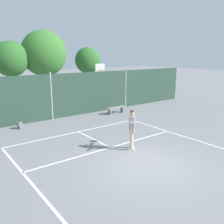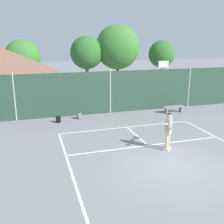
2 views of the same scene
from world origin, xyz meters
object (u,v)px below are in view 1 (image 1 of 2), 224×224
Objects in this scene: tennis_ball at (74,144)px; backpack_grey at (20,126)px; basketball_hoop at (100,79)px; tennis_player at (132,126)px; courtside_bench at (116,109)px.

tennis_ball is 0.14× the size of backpack_grey.
basketball_hoop is 9.22m from tennis_ball.
tennis_player is (-4.21, -8.67, -1.20)m from basketball_hoop.
tennis_player is at bearing -48.57° from tennis_ball.
backpack_grey is 6.92m from courtside_bench.
basketball_hoop is 2.22× the size of courtside_bench.
basketball_hoop is 9.71m from tennis_player.
courtside_bench reaches higher than tennis_ball.
backpack_grey reaches higher than tennis_ball.
courtside_bench reaches higher than backpack_grey.
basketball_hoop reaches higher than tennis_player.
basketball_hoop is at bearing 47.22° from tennis_ball.
tennis_player reaches higher than tennis_ball.
backpack_grey is at bearing -162.69° from basketball_hoop.
basketball_hoop is at bearing 80.72° from courtside_bench.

